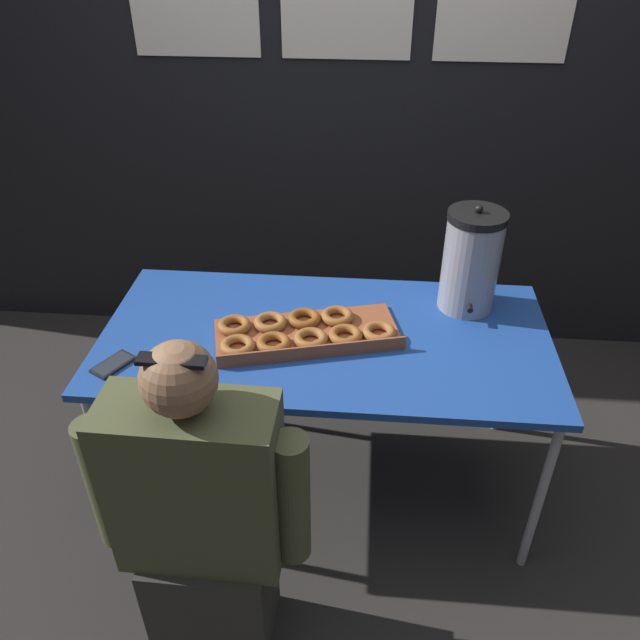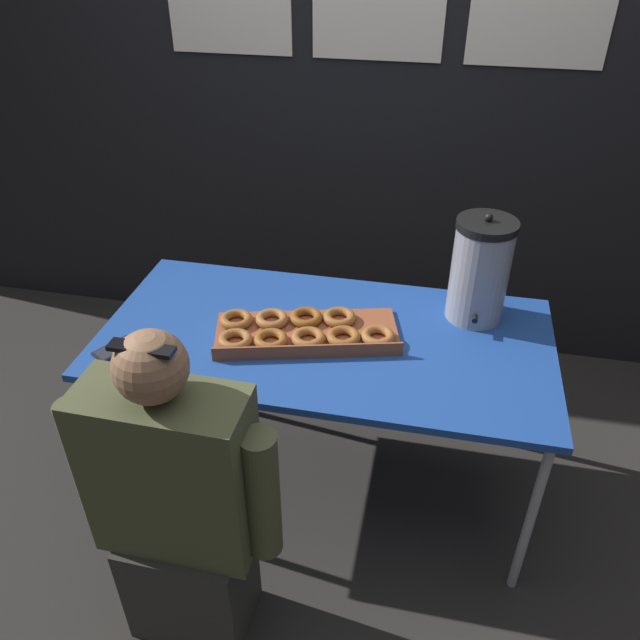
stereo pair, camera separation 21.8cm
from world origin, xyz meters
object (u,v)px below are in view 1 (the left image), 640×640
Objects in this scene: donut_box at (303,332)px; coffee_urn at (471,261)px; person_seated at (202,522)px; cell_phone at (113,364)px.

coffee_urn is at bearing 9.03° from donut_box.
donut_box is 0.72m from person_seated.
cell_phone is at bearing -158.60° from coffee_urn.
cell_phone is at bearing -47.79° from person_seated.
donut_box is 0.64m from cell_phone.
coffee_urn is 2.59× the size of cell_phone.
cell_phone is 0.14× the size of person_seated.
donut_box is 4.35× the size of cell_phone.
coffee_urn is (0.59, 0.26, 0.17)m from donut_box.
donut_box is 0.66m from coffee_urn.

